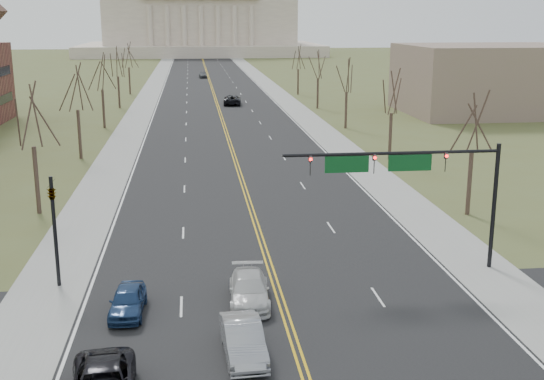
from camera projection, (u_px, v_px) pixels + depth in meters
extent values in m
cube|color=black|center=(213.00, 92.00, 130.55)|extent=(20.00, 380.00, 0.01)
cube|color=black|center=(293.00, 338.00, 30.45)|extent=(120.00, 14.00, 0.01)
cube|color=gray|center=(150.00, 93.00, 129.18)|extent=(4.00, 380.00, 0.03)
cube|color=gray|center=(275.00, 91.00, 131.92)|extent=(4.00, 380.00, 0.03)
cube|color=gold|center=(213.00, 92.00, 130.55)|extent=(0.42, 380.00, 0.01)
cube|color=silver|center=(162.00, 93.00, 129.43)|extent=(0.15, 380.00, 0.01)
cube|color=silver|center=(264.00, 91.00, 131.66)|extent=(0.15, 380.00, 0.01)
cube|color=beige|center=(201.00, 49.00, 264.82)|extent=(90.00, 60.00, 4.00)
cube|color=beige|center=(200.00, 22.00, 262.36)|extent=(70.00, 40.00, 16.00)
cylinder|color=black|center=(494.00, 207.00, 38.20)|extent=(0.24, 0.24, 7.20)
cylinder|color=black|center=(392.00, 153.00, 36.73)|extent=(12.00, 0.18, 0.18)
imported|color=black|center=(445.00, 162.00, 37.21)|extent=(0.35, 0.40, 1.10)
sphere|color=#FF0C0C|center=(447.00, 156.00, 36.98)|extent=(0.18, 0.18, 0.18)
imported|color=black|center=(374.00, 164.00, 36.76)|extent=(0.35, 0.40, 1.10)
sphere|color=#FF0C0C|center=(375.00, 158.00, 36.52)|extent=(0.18, 0.18, 0.18)
imported|color=black|center=(310.00, 165.00, 36.36)|extent=(0.35, 0.40, 1.10)
sphere|color=#FF0C0C|center=(311.00, 159.00, 36.13)|extent=(0.18, 0.18, 0.18)
cube|color=#0C4C1E|center=(410.00, 163.00, 36.98)|extent=(2.40, 0.12, 0.90)
cube|color=#0C4C1E|center=(347.00, 164.00, 36.58)|extent=(2.40, 0.12, 0.90)
cylinder|color=black|center=(55.00, 232.00, 35.62)|extent=(0.20, 0.20, 6.00)
imported|color=black|center=(52.00, 192.00, 35.08)|extent=(0.32, 0.36, 0.99)
cylinder|color=#3B2B23|center=(469.00, 183.00, 48.96)|extent=(0.32, 0.32, 4.68)
cylinder|color=#3B2B23|center=(37.00, 180.00, 49.25)|extent=(0.32, 0.32, 4.95)
cylinder|color=#3B2B23|center=(390.00, 136.00, 68.21)|extent=(0.32, 0.32, 4.68)
cylinder|color=#3B2B23|center=(80.00, 134.00, 68.50)|extent=(0.32, 0.32, 4.95)
cylinder|color=#3B2B23|center=(346.00, 110.00, 87.46)|extent=(0.32, 0.32, 4.68)
cylinder|color=#3B2B23|center=(104.00, 109.00, 87.75)|extent=(0.32, 0.32, 4.95)
cylinder|color=#3B2B23|center=(318.00, 93.00, 106.72)|extent=(0.32, 0.32, 4.68)
cylinder|color=#3B2B23|center=(119.00, 92.00, 107.00)|extent=(0.32, 0.32, 4.95)
cylinder|color=#3B2B23|center=(298.00, 82.00, 125.97)|extent=(0.32, 0.32, 4.68)
cylinder|color=#3B2B23|center=(130.00, 81.00, 126.25)|extent=(0.32, 0.32, 4.95)
cube|color=black|center=(3.00, 100.00, 91.77)|extent=(0.10, 9.80, 1.20)
cube|color=black|center=(0.00, 72.00, 90.87)|extent=(0.10, 9.80, 1.20)
cube|color=#7E6C5A|center=(490.00, 79.00, 101.15)|extent=(25.00, 20.00, 10.00)
imported|color=#93959A|center=(243.00, 340.00, 28.61)|extent=(1.84, 4.65, 1.51)
imported|color=silver|center=(249.00, 290.00, 34.00)|extent=(2.19, 4.91, 1.40)
imported|color=navy|center=(128.00, 301.00, 32.75)|extent=(1.75, 4.01, 1.34)
imported|color=black|center=(232.00, 100.00, 111.53)|extent=(3.16, 5.99, 1.60)
imported|color=#55585E|center=(203.00, 75.00, 160.88)|extent=(2.10, 4.52, 1.50)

